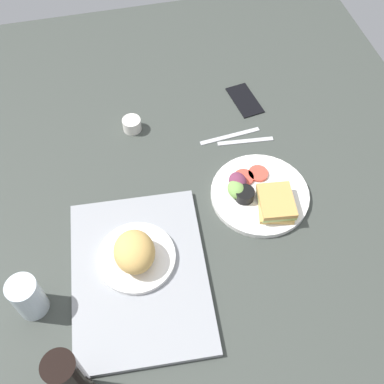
{
  "coord_description": "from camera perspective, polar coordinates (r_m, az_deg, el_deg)",
  "views": [
    {
      "loc": [
        -67.86,
        19.27,
        106.93
      ],
      "look_at": [
        2.0,
        3.0,
        4.0
      ],
      "focal_mm": 43.7,
      "sensor_mm": 36.0,
      "label": 1
    }
  ],
  "objects": [
    {
      "name": "ground_plane",
      "position": [
        1.29,
        1.5,
        -1.85
      ],
      "size": [
        190.0,
        150.0,
        3.0
      ],
      "primitive_type": "cube",
      "color": "#383D38"
    },
    {
      "name": "serving_tray",
      "position": [
        1.18,
        -6.42,
        -9.96
      ],
      "size": [
        47.24,
        36.13,
        1.6
      ],
      "primitive_type": "cube",
      "rotation": [
        0.0,
        0.0,
        -0.07
      ],
      "color": "gray",
      "rests_on": "ground_plane"
    },
    {
      "name": "bread_plate_near",
      "position": [
        1.15,
        -6.95,
        -7.51
      ],
      "size": [
        19.62,
        19.62,
        9.26
      ],
      "color": "white",
      "rests_on": "serving_tray"
    },
    {
      "name": "plate_with_salad",
      "position": [
        1.29,
        8.23,
        -0.29
      ],
      "size": [
        27.12,
        27.12,
        5.4
      ],
      "color": "white",
      "rests_on": "ground_plane"
    },
    {
      "name": "drinking_glass",
      "position": [
        1.15,
        -19.42,
        -12.01
      ],
      "size": [
        7.09,
        7.09,
        11.88
      ],
      "primitive_type": "cylinder",
      "color": "silver",
      "rests_on": "ground_plane"
    },
    {
      "name": "soda_bottle",
      "position": [
        1.01,
        -14.5,
        -21.49
      ],
      "size": [
        6.4,
        6.4,
        23.15
      ],
      "primitive_type": "cylinder",
      "color": "black",
      "rests_on": "ground_plane"
    },
    {
      "name": "espresso_cup",
      "position": [
        1.45,
        -7.35,
        8.17
      ],
      "size": [
        5.6,
        5.6,
        4.0
      ],
      "primitive_type": "cylinder",
      "color": "silver",
      "rests_on": "ground_plane"
    },
    {
      "name": "fork",
      "position": [
        1.43,
        6.54,
        6.22
      ],
      "size": [
        3.07,
        17.06,
        0.5
      ],
      "primitive_type": "cube",
      "rotation": [
        0.0,
        0.0,
        1.47
      ],
      "color": "#B7B7BC",
      "rests_on": "ground_plane"
    },
    {
      "name": "knife",
      "position": [
        1.43,
        4.66,
        6.84
      ],
      "size": [
        3.14,
        19.05,
        0.5
      ],
      "primitive_type": "cube",
      "rotation": [
        0.0,
        0.0,
        1.66
      ],
      "color": "#B7B7BC",
      "rests_on": "ground_plane"
    },
    {
      "name": "cell_phone",
      "position": [
        1.55,
        6.45,
        11.13
      ],
      "size": [
        15.35,
        9.37,
        0.8
      ],
      "primitive_type": "cube",
      "rotation": [
        0.0,
        0.0,
        0.16
      ],
      "color": "black",
      "rests_on": "ground_plane"
    }
  ]
}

